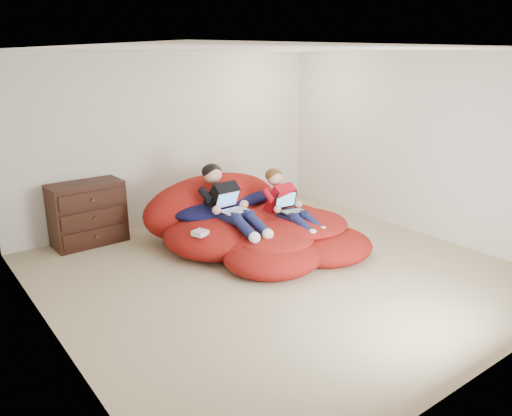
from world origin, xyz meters
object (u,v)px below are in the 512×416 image
at_px(laptop_white, 232,206).
at_px(older_boy, 227,199).
at_px(beanbag_pile, 252,226).
at_px(dresser, 88,214).
at_px(younger_boy, 286,200).
at_px(laptop_black, 289,206).

bearing_deg(laptop_white, older_boy, 90.00).
bearing_deg(beanbag_pile, laptop_white, -168.50).
relative_size(dresser, younger_boy, 0.91).
bearing_deg(laptop_black, older_boy, 151.67).
bearing_deg(laptop_white, younger_boy, -16.45).
relative_size(dresser, older_boy, 0.75).
height_order(beanbag_pile, laptop_black, beanbag_pile).
distance_m(younger_boy, laptop_black, 0.09).
relative_size(older_boy, laptop_black, 3.66).
relative_size(dresser, laptop_black, 2.76).
height_order(older_boy, laptop_black, older_boy).
bearing_deg(laptop_white, laptop_black, -21.17).
distance_m(beanbag_pile, laptop_black, 0.58).
xyz_separation_m(beanbag_pile, younger_boy, (0.35, -0.29, 0.36)).
bearing_deg(dresser, younger_boy, -38.60).
distance_m(beanbag_pile, older_boy, 0.56).
xyz_separation_m(dresser, beanbag_pile, (1.71, -1.36, -0.16)).
bearing_deg(older_boy, dresser, 135.42).
relative_size(younger_boy, laptop_white, 3.15).
distance_m(younger_boy, laptop_white, 0.75).
height_order(beanbag_pile, younger_boy, younger_boy).
xyz_separation_m(dresser, younger_boy, (2.07, -1.65, 0.21)).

